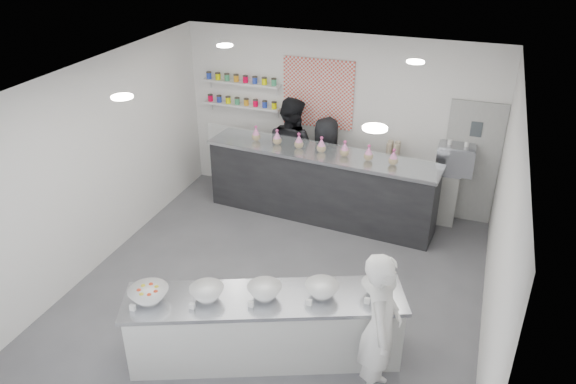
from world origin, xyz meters
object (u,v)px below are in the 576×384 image
object	(u,v)px
back_bar	(320,185)
staff_right	(325,164)
espresso_ledge	(419,192)
prep_counter	(265,327)
espresso_machine	(456,159)
staff_left	(291,151)
woman_prep	(380,327)

from	to	relation	value
back_bar	staff_right	distance (m)	0.47
espresso_ledge	staff_right	xyz separation A→B (m)	(-1.63, -0.18, 0.36)
prep_counter	staff_right	distance (m)	3.88
prep_counter	espresso_machine	distance (m)	4.43
espresso_ledge	staff_left	bearing A→B (deg)	-175.45
back_bar	woman_prep	bearing A→B (deg)	-59.29
espresso_ledge	staff_left	world-z (taller)	staff_left
espresso_machine	staff_left	distance (m)	2.78
woman_prep	staff_left	size ratio (longest dim) A/B	0.92
espresso_machine	staff_right	bearing A→B (deg)	-175.19
back_bar	staff_left	world-z (taller)	staff_left
prep_counter	espresso_machine	bearing A→B (deg)	44.31
woman_prep	staff_left	world-z (taller)	staff_left
staff_left	staff_right	size ratio (longest dim) A/B	1.18
espresso_ledge	prep_counter	bearing A→B (deg)	-106.86
prep_counter	back_bar	xyz separation A→B (m)	(-0.37, 3.43, 0.17)
prep_counter	espresso_ledge	xyz separation A→B (m)	(1.22, 4.02, 0.03)
espresso_ledge	woman_prep	size ratio (longest dim) A/B	0.70
woman_prep	staff_left	bearing A→B (deg)	24.10
espresso_machine	woman_prep	size ratio (longest dim) A/B	0.33
espresso_machine	woman_prep	bearing A→B (deg)	-95.39
back_bar	espresso_machine	world-z (taller)	espresso_machine
back_bar	staff_left	distance (m)	0.87
espresso_machine	staff_left	bearing A→B (deg)	-176.28
staff_left	espresso_ledge	bearing A→B (deg)	-157.03
espresso_machine	staff_right	size ratio (longest dim) A/B	0.36
prep_counter	staff_left	world-z (taller)	staff_left
prep_counter	woman_prep	distance (m)	1.42
back_bar	espresso_machine	xyz separation A→B (m)	(2.10, 0.59, 0.55)
back_bar	staff_left	size ratio (longest dim) A/B	2.01
prep_counter	staff_left	size ratio (longest dim) A/B	1.64
espresso_ledge	back_bar	bearing A→B (deg)	-159.68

